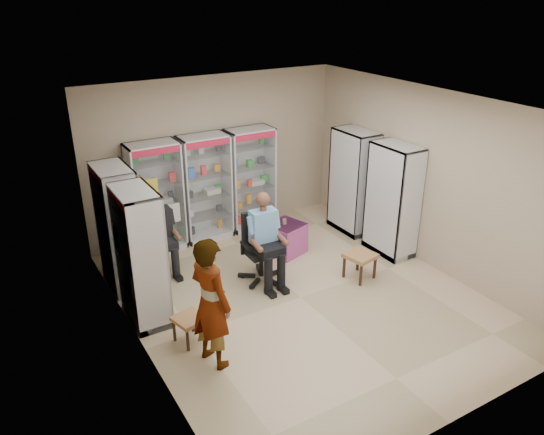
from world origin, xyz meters
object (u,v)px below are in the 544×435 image
cabinet_left_near (141,257)px  pink_trunk (286,238)px  wooden_chair (159,244)px  woven_stool_b (190,329)px  cabinet_right_far (353,182)px  cabinet_back_right (250,179)px  cabinet_left_far (119,228)px  cabinet_right_near (393,200)px  cabinet_back_left (156,198)px  woven_stool_a (359,266)px  office_chair (261,248)px  cabinet_back_mid (205,188)px  standing_man (211,303)px  seated_shopkeeper (263,240)px

cabinet_left_near → pink_trunk: 3.00m
wooden_chair → woven_stool_b: size_ratio=2.45×
cabinet_right_far → woven_stool_b: size_ratio=5.21×
cabinet_back_right → cabinet_left_far: bearing=-161.8°
cabinet_back_right → cabinet_left_near: same height
cabinet_back_right → wooden_chair: bearing=-161.2°
cabinet_right_near → pink_trunk: bearing=61.1°
cabinet_back_left → cabinet_left_near: 2.23m
cabinet_left_far → woven_stool_a: 3.91m
cabinet_right_far → office_chair: size_ratio=1.74×
cabinet_back_right → cabinet_right_far: 1.98m
wooden_chair → woven_stool_b: wooden_chair is taller
cabinet_back_right → pink_trunk: (-0.00, -1.33, -0.72)m
cabinet_back_left → cabinet_right_near: size_ratio=1.00×
cabinet_back_left → cabinet_back_mid: (0.95, 0.00, 0.00)m
cabinet_back_mid → standing_man: size_ratio=1.13×
cabinet_back_right → pink_trunk: cabinet_back_right is taller
cabinet_back_mid → cabinet_right_near: bearing=-40.8°
cabinet_back_mid → cabinet_left_far: size_ratio=1.00×
cabinet_back_mid → standing_man: cabinet_back_mid is taller
cabinet_right_near → woven_stool_a: 1.40m
seated_shopkeeper → woven_stool_b: (-1.65, -0.90, -0.54)m
cabinet_back_left → woven_stool_a: size_ratio=4.50×
cabinet_right_far → wooden_chair: bearing=84.0°
cabinet_right_far → cabinet_left_far: size_ratio=1.00×
pink_trunk → standing_man: (-2.40, -2.09, 0.60)m
standing_man → seated_shopkeeper: bearing=-62.9°
cabinet_right_near → cabinet_left_far: 4.65m
seated_shopkeeper → cabinet_back_right: bearing=68.3°
office_chair → pink_trunk: size_ratio=1.96×
standing_man → cabinet_left_far: bearing=-6.0°
cabinet_right_far → office_chair: (-2.48, -0.79, -0.43)m
cabinet_right_near → cabinet_back_right: bearing=36.2°
wooden_chair → office_chair: 1.77m
pink_trunk → woven_stool_a: 1.49m
woven_stool_b → standing_man: (0.09, -0.54, 0.69)m
cabinet_back_left → cabinet_back_right: (1.90, 0.00, 0.00)m
pink_trunk → standing_man: 3.24m
cabinet_back_left → wooden_chair: 0.94m
cabinet_left_far → office_chair: bearing=63.4°
cabinet_right_far → standing_man: bearing=119.5°
cabinet_left_near → wooden_chair: 1.56m
wooden_chair → cabinet_back_mid: bearing=31.3°
cabinet_back_left → cabinet_back_right: same height
cabinet_back_mid → cabinet_left_near: bearing=-132.8°
cabinet_left_near → seated_shopkeeper: (1.98, 0.06, -0.27)m
wooden_chair → pink_trunk: bearing=-15.6°
cabinet_right_near → wooden_chair: bearing=68.4°
cabinet_right_far → cabinet_right_near: (0.00, -1.10, 0.00)m
pink_trunk → cabinet_right_far: bearing=6.9°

